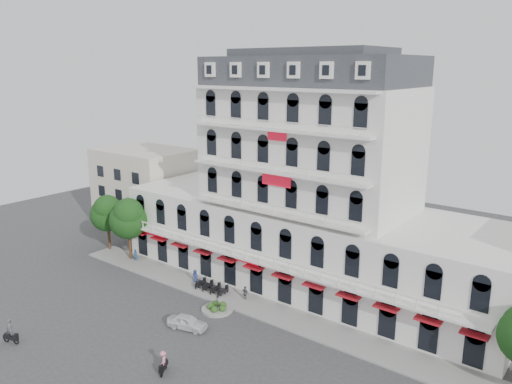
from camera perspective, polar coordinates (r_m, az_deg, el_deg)
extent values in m
plane|color=#38383A|center=(46.38, -6.76, -17.07)|extent=(120.00, 120.00, 0.00)
cube|color=gray|center=(52.26, 0.32, -13.05)|extent=(53.00, 4.00, 0.16)
cube|color=silver|center=(57.32, 5.82, -5.78)|extent=(45.00, 14.00, 9.00)
cube|color=silver|center=(54.58, 6.11, 5.14)|extent=(22.00, 12.00, 13.00)
cube|color=#2D3035|center=(53.92, 6.34, 13.57)|extent=(21.56, 11.76, 3.00)
cube|color=#2D3035|center=(53.94, 6.39, 15.59)|extent=(15.84, 8.64, 0.80)
cube|color=#A9141F|center=(51.89, 1.34, -9.08)|extent=(40.50, 1.00, 0.15)
cube|color=red|center=(50.02, 2.34, 1.47)|extent=(3.50, 0.10, 1.40)
cube|color=beige|center=(77.52, -12.46, 0.41)|extent=(14.00, 10.00, 12.00)
cylinder|color=gray|center=(51.91, -4.46, -13.24)|extent=(3.20, 3.20, 0.24)
cylinder|color=black|center=(51.56, -4.47, -12.47)|extent=(0.08, 0.08, 1.40)
sphere|color=#234818|center=(51.34, -3.87, -13.15)|extent=(0.70, 0.70, 0.70)
sphere|color=#234818|center=(52.07, -3.78, -12.73)|extent=(0.70, 0.70, 0.70)
sphere|color=#234818|center=(52.38, -4.62, -12.58)|extent=(0.70, 0.70, 0.70)
sphere|color=#234818|center=(51.85, -5.25, -12.89)|extent=(0.70, 0.70, 0.70)
sphere|color=#234818|center=(51.20, -4.81, -13.25)|extent=(0.70, 0.70, 0.70)
cylinder|color=#382314|center=(69.79, -16.44, -5.01)|extent=(0.36, 0.36, 3.52)
sphere|color=#133310|center=(68.84, -16.63, -2.49)|extent=(4.48, 4.48, 4.48)
sphere|color=#133310|center=(68.00, -16.64, -1.78)|extent=(3.52, 3.52, 3.52)
sphere|color=#133310|center=(69.15, -16.66, -1.86)|extent=(3.20, 3.20, 3.20)
cylinder|color=#382314|center=(65.66, -14.21, -5.97)|extent=(0.36, 0.36, 3.74)
sphere|color=#133310|center=(64.60, -14.39, -3.13)|extent=(4.76, 4.76, 4.76)
sphere|color=#133310|center=(63.73, -14.38, -2.33)|extent=(3.74, 3.74, 3.74)
sphere|color=#133310|center=(64.88, -14.44, -2.43)|extent=(3.40, 3.40, 3.40)
imported|color=silver|center=(48.81, -7.86, -14.51)|extent=(4.18, 2.50, 1.33)
cube|color=black|center=(51.13, -26.22, -14.69)|extent=(1.53, 0.82, 0.35)
torus|color=black|center=(50.90, -25.73, -15.11)|extent=(0.61, 0.31, 0.60)
torus|color=black|center=(51.62, -26.63, -14.80)|extent=(0.61, 0.31, 0.60)
imported|color=#4C4D52|center=(50.75, -26.33, -13.85)|extent=(0.80, 0.65, 1.89)
cube|color=black|center=(43.10, -10.53, -19.03)|extent=(1.07, 1.47, 0.35)
torus|color=black|center=(42.81, -10.74, -19.72)|extent=(0.41, 0.58, 0.60)
torus|color=black|center=(43.68, -10.28, -18.94)|extent=(0.41, 0.58, 0.60)
imported|color=pink|center=(42.76, -10.57, -18.32)|extent=(0.95, 1.09, 1.46)
imported|color=navy|center=(57.98, -6.96, -9.54)|extent=(0.85, 0.65, 1.56)
imported|color=#53535A|center=(53.49, -1.23, -11.51)|extent=(0.95, 0.40, 1.62)
imported|color=navy|center=(65.29, -13.60, -7.06)|extent=(0.56, 0.67, 1.58)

